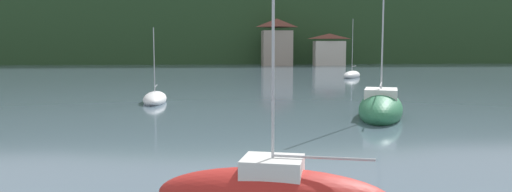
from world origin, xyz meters
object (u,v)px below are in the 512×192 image
sailboat_mid_2 (381,108)px  sailboat_mid_6 (155,99)px  sailboat_far_5 (352,75)px  shore_building_west (277,43)px  shore_building_westcentral (329,50)px

sailboat_mid_2 → sailboat_mid_6: bearing=79.6°
sailboat_far_5 → sailboat_mid_6: sailboat_far_5 is taller
sailboat_mid_2 → sailboat_mid_6: sailboat_mid_2 is taller
shore_building_west → sailboat_mid_2: bearing=-93.1°
sailboat_mid_6 → shore_building_west: bearing=163.7°
sailboat_mid_2 → sailboat_far_5: sailboat_mid_2 is taller
shore_building_west → sailboat_mid_2: shore_building_west is taller
sailboat_mid_2 → shore_building_westcentral: bearing=9.3°
shore_building_west → shore_building_westcentral: size_ratio=1.46×
sailboat_far_5 → sailboat_mid_2: bearing=15.6°
shore_building_west → shore_building_westcentral: (10.58, -0.92, -1.46)m
shore_building_west → sailboat_mid_6: (-16.51, -64.04, -4.35)m
shore_building_westcentral → sailboat_mid_2: 72.31m
sailboat_mid_2 → sailboat_mid_6: 14.82m
shore_building_west → shore_building_westcentral: bearing=-5.0°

